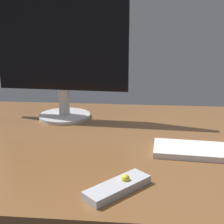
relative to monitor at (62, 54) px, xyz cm
name	(u,v)px	position (x,y,z in cm)	size (l,w,h in cm)	color
desk	(133,143)	(26.54, -20.57, -24.83)	(140.00, 84.00, 2.00)	brown
monitor	(62,54)	(0.00, 0.00, 0.00)	(48.31, 19.32, 44.46)	silver
keyboard	(223,152)	(51.41, -29.95, -22.99)	(37.71, 11.35, 1.68)	white
media_remote	(118,187)	(24.06, -51.39, -22.87)	(14.59, 15.22, 3.11)	#B7B7BC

